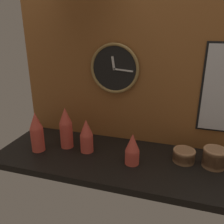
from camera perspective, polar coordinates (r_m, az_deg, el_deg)
ground_plane at (r=1.47m, az=3.43°, el=-11.62°), size 1.60×0.56×0.04m
wall_tiled_back at (r=1.53m, az=6.27°, el=11.42°), size 1.60×0.03×1.05m
cup_stack_center_left at (r=1.49m, az=-6.16°, el=-5.70°), size 0.08×0.08×0.22m
cup_stack_center_right at (r=1.37m, az=4.91°, el=-8.86°), size 0.08×0.08×0.19m
cup_stack_left at (r=1.55m, az=-11.00°, el=-3.74°), size 0.08×0.08×0.27m
cup_stack_far_left at (r=1.56m, az=-17.65°, el=-4.58°), size 0.08×0.08×0.26m
bowl_stack_far_right at (r=1.47m, az=23.39°, el=-9.95°), size 0.13×0.13×0.11m
bowl_stack_right at (r=1.47m, az=16.93°, el=-9.88°), size 0.13×0.13×0.08m
wall_clock at (r=1.54m, az=0.60°, el=10.38°), size 0.32×0.03×0.32m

